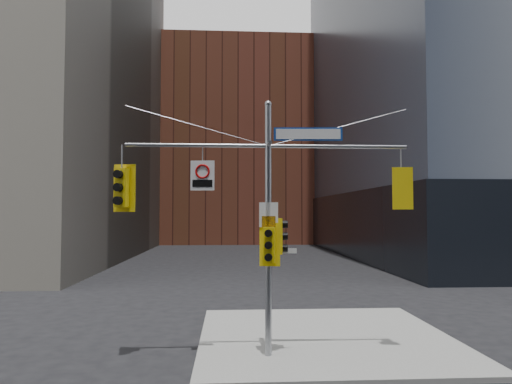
{
  "coord_description": "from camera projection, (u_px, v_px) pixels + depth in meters",
  "views": [
    {
      "loc": [
        -1.09,
        -10.8,
        4.1
      ],
      "look_at": [
        -0.35,
        2.0,
        4.69
      ],
      "focal_mm": 32.0,
      "sensor_mm": 36.0,
      "label": 1
    }
  ],
  "objects": [
    {
      "name": "sidewalk_corner",
      "position": [
        325.0,
        337.0,
        14.75
      ],
      "size": [
        8.0,
        8.0,
        0.15
      ],
      "primitive_type": "cube",
      "color": "gray",
      "rests_on": "ground"
    },
    {
      "name": "brick_midrise",
      "position": [
        237.0,
        148.0,
        69.13
      ],
      "size": [
        26.0,
        20.0,
        28.0
      ],
      "primitive_type": "cube",
      "color": "brown",
      "rests_on": "ground"
    },
    {
      "name": "signal_assembly",
      "position": [
        268.0,
        202.0,
        12.83
      ],
      "size": [
        8.0,
        0.8,
        7.3
      ],
      "color": "gray",
      "rests_on": "ground"
    },
    {
      "name": "traffic_light_west_arm",
      "position": [
        122.0,
        188.0,
        12.63
      ],
      "size": [
        0.63,
        0.58,
        1.34
      ],
      "rotation": [
        0.0,
        0.0,
        -0.24
      ],
      "color": "yellow",
      "rests_on": "ground"
    },
    {
      "name": "traffic_light_east_arm",
      "position": [
        401.0,
        189.0,
        13.08
      ],
      "size": [
        0.57,
        0.49,
        1.2
      ],
      "rotation": [
        0.0,
        0.0,
        3.0
      ],
      "color": "yellow",
      "rests_on": "ground"
    },
    {
      "name": "traffic_light_pole_side",
      "position": [
        280.0,
        236.0,
        12.81
      ],
      "size": [
        0.4,
        0.34,
        1.0
      ],
      "rotation": [
        0.0,
        0.0,
        1.5
      ],
      "color": "yellow",
      "rests_on": "ground"
    },
    {
      "name": "traffic_light_pole_front",
      "position": [
        269.0,
        245.0,
        12.51
      ],
      "size": [
        0.57,
        0.51,
        1.2
      ],
      "rotation": [
        0.0,
        0.0,
        -0.19
      ],
      "color": "yellow",
      "rests_on": "ground"
    },
    {
      "name": "street_sign_blade",
      "position": [
        308.0,
        134.0,
        12.99
      ],
      "size": [
        1.96,
        0.16,
        0.38
      ],
      "rotation": [
        0.0,
        0.0,
        -0.06
      ],
      "color": "#103894",
      "rests_on": "ground"
    },
    {
      "name": "regulatory_sign_arm",
      "position": [
        202.0,
        174.0,
        12.74
      ],
      "size": [
        0.67,
        0.12,
        0.84
      ],
      "rotation": [
        0.0,
        0.0,
        -0.1
      ],
      "color": "silver",
      "rests_on": "ground"
    },
    {
      "name": "regulatory_sign_pole",
      "position": [
        269.0,
        215.0,
        12.7
      ],
      "size": [
        0.53,
        0.1,
        0.69
      ],
      "rotation": [
        0.0,
        0.0,
        -0.13
      ],
      "color": "silver",
      "rests_on": "ground"
    },
    {
      "name": "street_blade_ew",
      "position": [
        284.0,
        251.0,
        12.8
      ],
      "size": [
        0.7,
        0.11,
        0.14
      ],
      "rotation": [
        0.0,
        0.0,
        -0.12
      ],
      "color": "silver",
      "rests_on": "ground"
    },
    {
      "name": "street_blade_ns",
      "position": [
        267.0,
        255.0,
        13.22
      ],
      "size": [
        0.04,
        0.77,
        0.15
      ],
      "rotation": [
        0.0,
        0.0,
        0.01
      ],
      "color": "#145926",
      "rests_on": "ground"
    }
  ]
}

